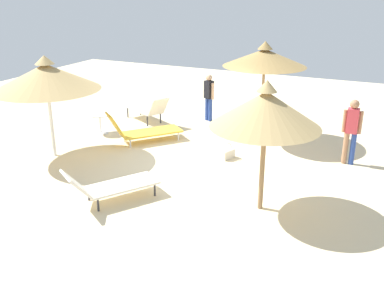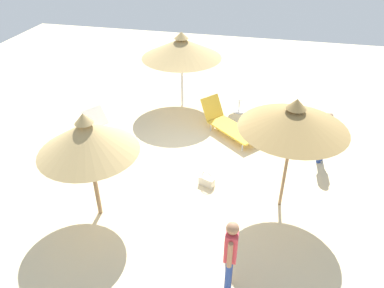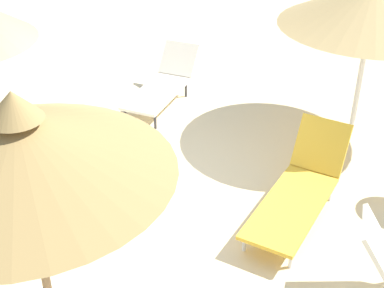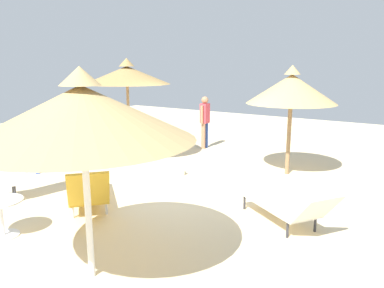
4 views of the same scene
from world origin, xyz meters
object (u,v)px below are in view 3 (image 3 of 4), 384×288
Objects in this scene: parasol_umbrella_center at (21,146)px; lounge_chair_near_right at (163,83)px; handbag at (89,221)px; parasol_umbrella_back at (373,3)px; lounge_chair_near_left at (300,188)px.

parasol_umbrella_center reaches higher than lounge_chair_near_right.
handbag is (0.32, 1.85, -2.22)m from parasol_umbrella_center.
parasol_umbrella_back is 1.31× the size of lounge_chair_near_left.
handbag is (-2.67, 0.12, -0.23)m from lounge_chair_near_left.
lounge_chair_near_right is at bearing 67.01° from handbag.
parasol_umbrella_back reaches higher than lounge_chair_near_left.
parasol_umbrella_back reaches higher than lounge_chair_near_right.
lounge_chair_near_right is at bearing 151.29° from parasol_umbrella_back.
parasol_umbrella_back is 2.96m from lounge_chair_near_left.
parasol_umbrella_center is at bearing -99.79° from handbag.
parasol_umbrella_center is 1.42× the size of lounge_chair_near_right.
parasol_umbrella_back is 1.35× the size of lounge_chair_near_right.
lounge_chair_near_left is 1.03× the size of lounge_chair_near_right.
handbag is at bearing -158.00° from parasol_umbrella_back.
parasol_umbrella_back is 6.18× the size of handbag.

